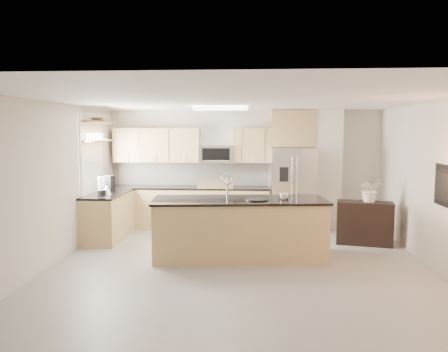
# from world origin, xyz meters

# --- Properties ---
(floor) EXTENTS (6.50, 6.50, 0.00)m
(floor) POSITION_xyz_m (0.00, 0.00, 0.00)
(floor) COLOR gray
(floor) RESTS_ON ground
(ceiling) EXTENTS (6.00, 6.50, 0.02)m
(ceiling) POSITION_xyz_m (0.00, 0.00, 2.60)
(ceiling) COLOR silver
(ceiling) RESTS_ON wall_back
(wall_back) EXTENTS (6.00, 0.02, 2.60)m
(wall_back) POSITION_xyz_m (0.00, 3.25, 1.30)
(wall_back) COLOR beige
(wall_back) RESTS_ON floor
(wall_front) EXTENTS (6.00, 0.02, 2.60)m
(wall_front) POSITION_xyz_m (0.00, -3.25, 1.30)
(wall_front) COLOR beige
(wall_front) RESTS_ON floor
(wall_left) EXTENTS (0.02, 6.50, 2.60)m
(wall_left) POSITION_xyz_m (-3.00, 0.00, 1.30)
(wall_left) COLOR beige
(wall_left) RESTS_ON floor
(wall_right) EXTENTS (0.02, 6.50, 2.60)m
(wall_right) POSITION_xyz_m (3.00, 0.00, 1.30)
(wall_right) COLOR beige
(wall_right) RESTS_ON floor
(back_counter) EXTENTS (3.55, 0.66, 1.44)m
(back_counter) POSITION_xyz_m (-1.23, 2.93, 0.47)
(back_counter) COLOR tan
(back_counter) RESTS_ON floor
(left_counter) EXTENTS (0.66, 1.50, 0.92)m
(left_counter) POSITION_xyz_m (-2.67, 1.85, 0.46)
(left_counter) COLOR tan
(left_counter) RESTS_ON floor
(range) EXTENTS (0.76, 0.64, 1.14)m
(range) POSITION_xyz_m (-0.60, 2.92, 0.47)
(range) COLOR black
(range) RESTS_ON floor
(upper_cabinets) EXTENTS (3.50, 0.33, 0.75)m
(upper_cabinets) POSITION_xyz_m (-1.30, 3.09, 1.83)
(upper_cabinets) COLOR tan
(upper_cabinets) RESTS_ON wall_back
(microwave) EXTENTS (0.76, 0.40, 0.40)m
(microwave) POSITION_xyz_m (-0.60, 3.04, 1.63)
(microwave) COLOR silver
(microwave) RESTS_ON upper_cabinets
(refrigerator) EXTENTS (0.92, 0.78, 1.78)m
(refrigerator) POSITION_xyz_m (1.06, 2.87, 0.89)
(refrigerator) COLOR silver
(refrigerator) RESTS_ON floor
(partition_column) EXTENTS (0.60, 0.30, 2.60)m
(partition_column) POSITION_xyz_m (1.82, 3.10, 1.30)
(partition_column) COLOR white
(partition_column) RESTS_ON floor
(window) EXTENTS (0.04, 1.15, 1.65)m
(window) POSITION_xyz_m (-2.98, 1.85, 1.65)
(window) COLOR white
(window) RESTS_ON wall_left
(shelf_lower) EXTENTS (0.30, 1.20, 0.04)m
(shelf_lower) POSITION_xyz_m (-2.85, 1.95, 1.95)
(shelf_lower) COLOR #935C3A
(shelf_lower) RESTS_ON wall_left
(shelf_upper) EXTENTS (0.30, 1.20, 0.04)m
(shelf_upper) POSITION_xyz_m (-2.85, 1.95, 2.32)
(shelf_upper) COLOR #935C3A
(shelf_upper) RESTS_ON wall_left
(ceiling_fixture) EXTENTS (1.00, 0.50, 0.06)m
(ceiling_fixture) POSITION_xyz_m (-0.40, 1.60, 2.56)
(ceiling_fixture) COLOR white
(ceiling_fixture) RESTS_ON ceiling
(island) EXTENTS (2.99, 1.32, 1.43)m
(island) POSITION_xyz_m (-0.02, 0.75, 0.50)
(island) COLOR tan
(island) RESTS_ON floor
(credenza) EXTENTS (1.08, 0.63, 0.81)m
(credenza) POSITION_xyz_m (2.32, 1.76, 0.41)
(credenza) COLOR black
(credenza) RESTS_ON floor
(cup) EXTENTS (0.18, 0.18, 0.11)m
(cup) POSITION_xyz_m (0.72, 0.73, 1.06)
(cup) COLOR white
(cup) RESTS_ON island
(platter) EXTENTS (0.41, 0.41, 0.02)m
(platter) POSITION_xyz_m (0.27, 0.63, 1.01)
(platter) COLOR black
(platter) RESTS_ON island
(blender) EXTENTS (0.15, 0.15, 0.36)m
(blender) POSITION_xyz_m (-2.67, 1.52, 1.07)
(blender) COLOR black
(blender) RESTS_ON left_counter
(kettle) EXTENTS (0.18, 0.18, 0.22)m
(kettle) POSITION_xyz_m (-2.62, 1.67, 1.02)
(kettle) COLOR silver
(kettle) RESTS_ON left_counter
(coffee_maker) EXTENTS (0.20, 0.23, 0.33)m
(coffee_maker) POSITION_xyz_m (-2.69, 2.02, 1.08)
(coffee_maker) COLOR black
(coffee_maker) RESTS_ON left_counter
(bowl) EXTENTS (0.41, 0.41, 0.09)m
(bowl) POSITION_xyz_m (-2.85, 1.98, 2.38)
(bowl) COLOR silver
(bowl) RESTS_ON shelf_upper
(flower_vase) EXTENTS (0.77, 0.71, 0.72)m
(flower_vase) POSITION_xyz_m (2.40, 1.74, 1.17)
(flower_vase) COLOR white
(flower_vase) RESTS_ON credenza
(television) EXTENTS (0.14, 1.08, 0.62)m
(television) POSITION_xyz_m (2.91, -0.20, 1.35)
(television) COLOR black
(television) RESTS_ON wall_right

